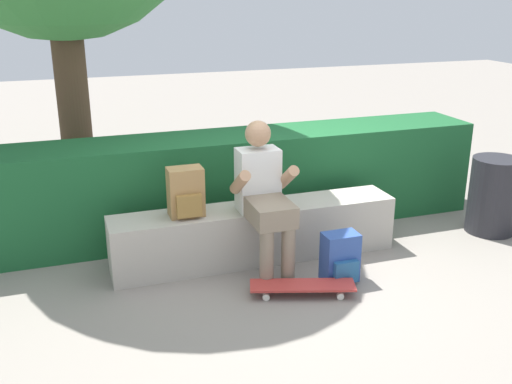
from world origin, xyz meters
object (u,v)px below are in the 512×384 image
at_px(trash_bin, 493,195).
at_px(person_skater, 264,193).
at_px(skateboard_near_person, 302,286).
at_px(bench_main, 256,233).
at_px(backpack_on_ground, 340,258).
at_px(backpack_on_bench, 186,193).

bearing_deg(trash_bin, person_skater, -178.57).
bearing_deg(person_skater, skateboard_near_person, -76.30).
height_order(person_skater, trash_bin, person_skater).
distance_m(bench_main, skateboard_near_person, 0.76).
xyz_separation_m(bench_main, backpack_on_ground, (0.51, -0.60, -0.05)).
xyz_separation_m(bench_main, backpack_on_bench, (-0.59, -0.01, 0.43)).
bearing_deg(person_skater, trash_bin, 1.43).
distance_m(skateboard_near_person, trash_bin, 2.29).
bearing_deg(backpack_on_ground, backpack_on_bench, 151.76).
distance_m(skateboard_near_person, backpack_on_ground, 0.42).
distance_m(backpack_on_bench, trash_bin, 2.94).
relative_size(person_skater, skateboard_near_person, 1.49).
bearing_deg(backpack_on_ground, bench_main, 130.26).
height_order(backpack_on_bench, trash_bin, backpack_on_bench).
distance_m(backpack_on_ground, trash_bin, 1.88).
distance_m(person_skater, trash_bin, 2.35).
bearing_deg(skateboard_near_person, person_skater, 103.70).
bearing_deg(trash_bin, bench_main, 176.31).
height_order(backpack_on_ground, trash_bin, trash_bin).
xyz_separation_m(person_skater, backpack_on_bench, (-0.60, 0.20, -0.00)).
xyz_separation_m(backpack_on_ground, trash_bin, (1.82, 0.45, 0.17)).
bearing_deg(bench_main, skateboard_near_person, -79.89).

